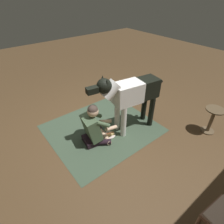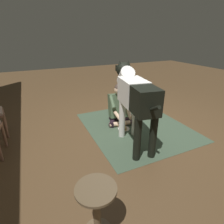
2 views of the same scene
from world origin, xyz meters
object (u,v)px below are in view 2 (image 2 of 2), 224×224
person_sitting_on_floor (119,107)px  round_side_table (97,208)px  large_dog (134,95)px  hot_dog_on_plate (124,128)px

person_sitting_on_floor → round_side_table: (-2.09, 1.27, -0.02)m
person_sitting_on_floor → large_dog: 0.96m
hot_dog_on_plate → person_sitting_on_floor: bearing=-9.2°
hot_dog_on_plate → round_side_table: round_side_table is taller
large_dog → round_side_table: size_ratio=2.94×
large_dog → hot_dog_on_plate: bearing=-9.2°
person_sitting_on_floor → large_dog: bearing=170.8°
person_sitting_on_floor → round_side_table: size_ratio=1.50×
person_sitting_on_floor → hot_dog_on_plate: size_ratio=3.61×
person_sitting_on_floor → large_dog: large_dog is taller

